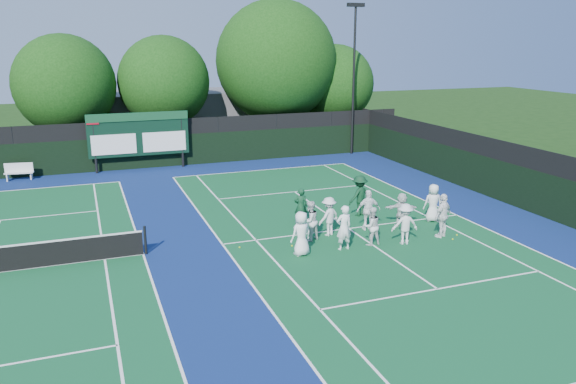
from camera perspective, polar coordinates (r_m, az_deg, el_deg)
name	(u,v)px	position (r m, az deg, el deg)	size (l,w,h in m)	color
ground	(359,236)	(23.14, 7.27, -4.48)	(120.00, 120.00, 0.00)	#15330D
court_apron	(209,246)	(22.08, -7.98, -5.47)	(34.00, 32.00, 0.01)	navy
near_court	(349,229)	(23.97, 6.17, -3.71)	(11.05, 23.85, 0.01)	#105029
back_fence	(156,146)	(36.07, -13.31, 4.56)	(34.00, 0.08, 3.00)	black
divider_fence_right	(521,180)	(28.66, 22.59, 1.13)	(0.08, 32.00, 3.00)	black
scoreboard	(139,135)	(35.42, -14.93, 5.64)	(6.00, 0.21, 3.55)	black
clubhouse	(194,117)	(44.40, -9.57, 7.52)	(18.00, 6.00, 4.00)	#59595E
light_pole_right	(354,62)	(39.23, 6.73, 12.96)	(1.20, 0.30, 10.12)	black
bench	(19,171)	(35.53, -25.66, 1.94)	(1.59, 0.65, 0.98)	silver
tree_b	(67,87)	(38.93, -21.50, 9.87)	(6.35, 6.35, 8.19)	black
tree_c	(166,84)	(39.33, -12.28, 10.70)	(6.08, 6.08, 8.11)	black
tree_d	(278,64)	(41.19, -1.03, 12.84)	(8.59, 8.59, 10.60)	black
tree_e	(336,86)	(43.04, 4.91, 10.71)	(5.80, 5.80, 7.50)	black
tennis_ball_0	(292,246)	(21.81, 0.41, -5.49)	(0.07, 0.07, 0.07)	#BCE11A
tennis_ball_2	(453,239)	(23.47, 16.39, -4.62)	(0.07, 0.07, 0.07)	#BCE11A
tennis_ball_3	(240,247)	(21.74, -4.94, -5.62)	(0.07, 0.07, 0.07)	#BCE11A
tennis_ball_5	(457,235)	(24.01, 16.78, -4.20)	(0.07, 0.07, 0.07)	#BCE11A
player_front_0	(301,234)	(20.71, 1.35, -4.25)	(0.82, 0.54, 1.69)	white
player_front_1	(344,228)	(21.35, 5.70, -3.63)	(0.64, 0.42, 1.76)	white
player_front_2	(371,226)	(22.02, 8.47, -3.44)	(0.74, 0.58, 1.53)	silver
player_front_3	(405,224)	(22.33, 11.79, -3.20)	(1.05, 0.61, 1.63)	silver
player_front_4	(443,216)	(23.44, 15.46, -2.32)	(1.07, 0.44, 1.82)	white
player_back_0	(310,221)	(22.25, 2.24, -2.96)	(0.79, 0.62, 1.63)	silver
player_back_1	(329,216)	(22.88, 4.17, -2.49)	(1.04, 0.60, 1.61)	silver
player_back_2	(369,210)	(23.68, 8.18, -1.83)	(1.02, 0.42, 1.74)	white
player_back_3	(402,210)	(24.40, 11.46, -1.78)	(1.38, 0.44, 1.49)	silver
player_back_4	(433,203)	(25.41, 14.51, -1.07)	(0.82, 0.53, 1.68)	white
coach_left	(301,206)	(24.21, 1.31, -1.46)	(0.59, 0.38, 1.61)	#103B21
coach_right	(359,196)	(25.56, 7.27, -0.38)	(1.21, 0.70, 1.87)	#0E341C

